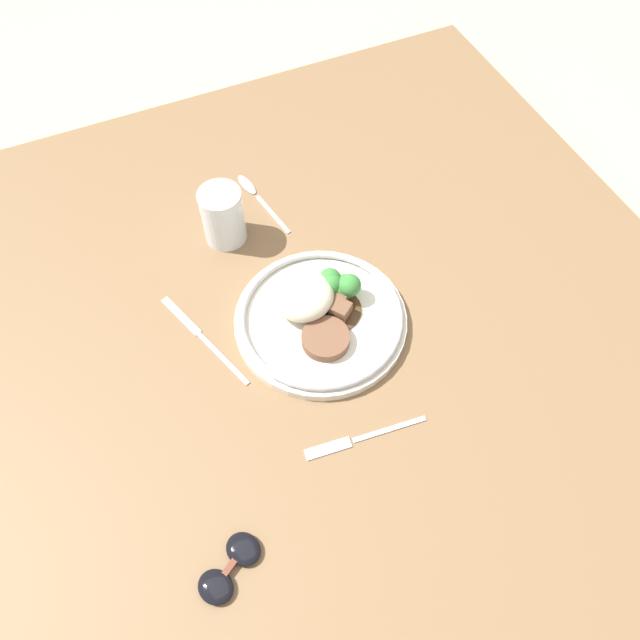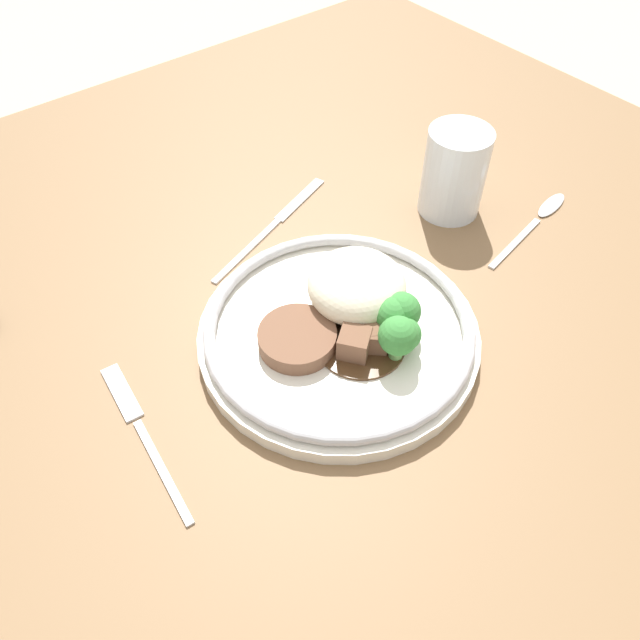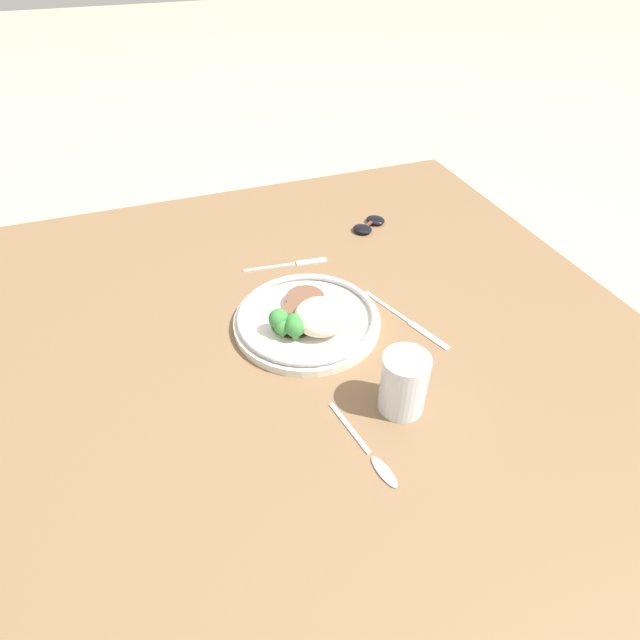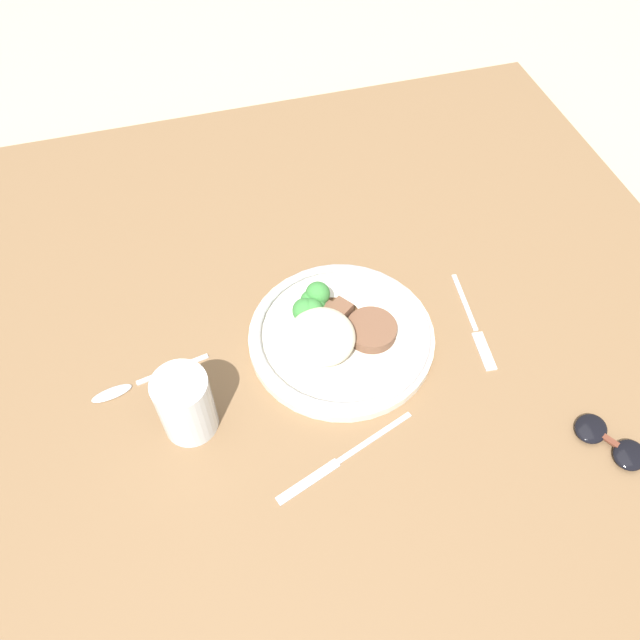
# 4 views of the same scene
# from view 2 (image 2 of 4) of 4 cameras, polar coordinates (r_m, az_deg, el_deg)

# --- Properties ---
(ground_plane) EXTENTS (8.00, 8.00, 0.00)m
(ground_plane) POSITION_cam_2_polar(r_m,az_deg,el_deg) (0.63, 2.44, -3.33)
(ground_plane) COLOR tan
(dining_table) EXTENTS (1.19, 1.19, 0.03)m
(dining_table) POSITION_cam_2_polar(r_m,az_deg,el_deg) (0.62, 2.49, -2.35)
(dining_table) COLOR brown
(dining_table) RESTS_ON ground
(plate) EXTENTS (0.27, 0.27, 0.07)m
(plate) POSITION_cam_2_polar(r_m,az_deg,el_deg) (0.58, 2.44, -0.41)
(plate) COLOR silver
(plate) RESTS_ON dining_table
(juice_glass) EXTENTS (0.07, 0.07, 0.10)m
(juice_glass) POSITION_cam_2_polar(r_m,az_deg,el_deg) (0.73, 12.14, 12.85)
(juice_glass) COLOR orange
(juice_glass) RESTS_ON dining_table
(fork) EXTENTS (0.03, 0.18, 0.00)m
(fork) POSITION_cam_2_polar(r_m,az_deg,el_deg) (0.57, -16.31, -9.06)
(fork) COLOR silver
(fork) RESTS_ON dining_table
(knife) EXTENTS (0.20, 0.08, 0.00)m
(knife) POSITION_cam_2_polar(r_m,az_deg,el_deg) (0.72, -4.10, 8.83)
(knife) COLOR silver
(knife) RESTS_ON dining_table
(spoon) EXTENTS (0.17, 0.04, 0.01)m
(spoon) POSITION_cam_2_polar(r_m,az_deg,el_deg) (0.77, 19.72, 9.09)
(spoon) COLOR silver
(spoon) RESTS_ON dining_table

